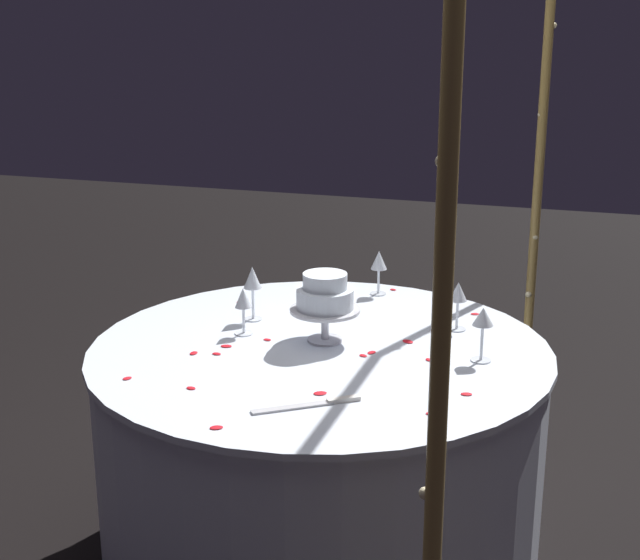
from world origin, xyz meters
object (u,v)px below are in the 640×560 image
at_px(wine_glass_3, 483,320).
at_px(cake_knife, 314,404).
at_px(wine_glass_2, 379,262).
at_px(wine_glass_4, 458,295).
at_px(tiered_cake, 324,297).
at_px(wine_glass_1, 252,280).
at_px(main_table, 320,455).
at_px(decorative_arch, 512,163).
at_px(wine_glass_0, 243,301).

height_order(wine_glass_3, cake_knife, wine_glass_3).
distance_m(wine_glass_2, wine_glass_4, 0.45).
xyz_separation_m(tiered_cake, wine_glass_1, (-0.12, -0.29, -0.01)).
xyz_separation_m(wine_glass_3, wine_glass_4, (-0.25, -0.12, -0.01)).
relative_size(tiered_cake, wine_glass_4, 1.37).
bearing_deg(wine_glass_1, wine_glass_2, 141.49).
bearing_deg(wine_glass_3, main_table, -86.04).
height_order(decorative_arch, cake_knife, decorative_arch).
height_order(main_table, wine_glass_4, wine_glass_4).
xyz_separation_m(wine_glass_1, wine_glass_4, (-0.11, 0.67, -0.02)).
xyz_separation_m(tiered_cake, wine_glass_3, (0.02, 0.49, -0.02)).
relative_size(wine_glass_1, wine_glass_4, 1.14).
bearing_deg(cake_knife, decorative_arch, 134.71).
height_order(wine_glass_0, wine_glass_3, wine_glass_3).
bearing_deg(wine_glass_2, cake_knife, 4.99).
relative_size(wine_glass_2, wine_glass_4, 1.02).
bearing_deg(cake_knife, wine_glass_0, -139.36).
relative_size(tiered_cake, cake_knife, 0.88).
bearing_deg(wine_glass_2, tiered_cake, -3.80).
xyz_separation_m(wine_glass_0, wine_glass_2, (-0.55, 0.30, 0.01)).
distance_m(wine_glass_1, cake_knife, 0.74).
bearing_deg(main_table, wine_glass_2, 176.72).
height_order(decorative_arch, wine_glass_0, decorative_arch).
height_order(wine_glass_0, cake_knife, wine_glass_0).
distance_m(decorative_arch, wine_glass_2, 0.91).
height_order(decorative_arch, wine_glass_4, decorative_arch).
bearing_deg(cake_knife, wine_glass_3, 141.01).
height_order(wine_glass_2, wine_glass_4, wine_glass_2).
height_order(decorative_arch, tiered_cake, decorative_arch).
bearing_deg(tiered_cake, main_table, 2.35).
height_order(wine_glass_0, wine_glass_4, wine_glass_4).
xyz_separation_m(decorative_arch, wine_glass_1, (-0.17, -0.84, -0.46)).
distance_m(decorative_arch, tiered_cake, 0.71).
bearing_deg(cake_knife, wine_glass_2, -175.01).
height_order(main_table, wine_glass_3, wine_glass_3).
bearing_deg(wine_glass_1, cake_knife, 34.91).
bearing_deg(decorative_arch, wine_glass_4, -148.57).
bearing_deg(wine_glass_1, wine_glass_3, 79.97).
distance_m(wine_glass_0, wine_glass_2, 0.63).
distance_m(wine_glass_2, cake_knife, 1.02).
xyz_separation_m(decorative_arch, wine_glass_0, (-0.03, -0.82, -0.49)).
bearing_deg(decorative_arch, wine_glass_1, -101.51).
relative_size(wine_glass_0, wine_glass_4, 0.95).
distance_m(decorative_arch, wine_glass_4, 0.58).
bearing_deg(wine_glass_4, cake_knife, -19.68).
height_order(wine_glass_1, wine_glass_3, wine_glass_1).
xyz_separation_m(wine_glass_3, cake_knife, (0.46, -0.37, -0.12)).
height_order(tiered_cake, wine_glass_1, tiered_cake).
distance_m(wine_glass_2, wine_glass_3, 0.71).
height_order(wine_glass_2, wine_glass_3, wine_glass_3).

